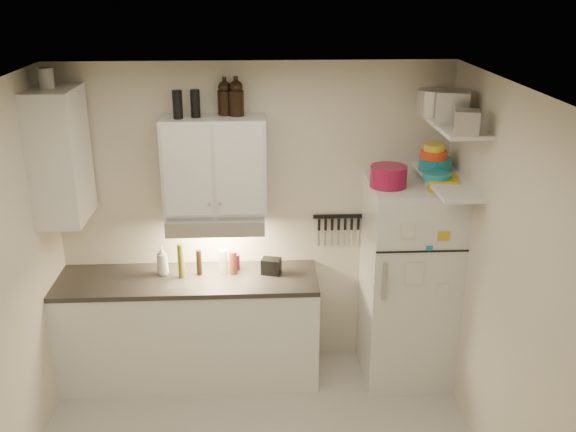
{
  "coord_description": "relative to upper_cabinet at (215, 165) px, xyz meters",
  "views": [
    {
      "loc": [
        0.03,
        -3.5,
        3.2
      ],
      "look_at": [
        0.25,
        0.9,
        1.55
      ],
      "focal_mm": 40.0,
      "sensor_mm": 36.0,
      "label": 1
    }
  ],
  "objects": [
    {
      "name": "base_cabinet",
      "position": [
        -0.25,
        -0.14,
        -1.39
      ],
      "size": [
        2.1,
        0.6,
        0.88
      ],
      "primitive_type": "cube",
      "color": "white",
      "rests_on": "floor"
    },
    {
      "name": "back_wall",
      "position": [
        0.3,
        0.18,
        -0.53
      ],
      "size": [
        3.2,
        0.02,
        2.6
      ],
      "primitive_type": "cube",
      "color": "beige",
      "rests_on": "ground"
    },
    {
      "name": "range_hood",
      "position": [
        0.0,
        -0.06,
        -0.44
      ],
      "size": [
        0.76,
        0.46,
        0.12
      ],
      "primitive_type": "cube",
      "color": "silver",
      "rests_on": "back_wall"
    },
    {
      "name": "pepper_mill",
      "position": [
        0.12,
        -0.08,
        -0.81
      ],
      "size": [
        0.07,
        0.07,
        0.2
      ],
      "primitive_type": "cylinder",
      "rotation": [
        0.0,
        0.0,
        -0.17
      ],
      "color": "brown",
      "rests_on": "countertop"
    },
    {
      "name": "side_cabinet",
      "position": [
        -1.14,
        -0.14,
        0.12
      ],
      "size": [
        0.33,
        0.55,
        1.0
      ],
      "primitive_type": "cube",
      "color": "white",
      "rests_on": "left_wall"
    },
    {
      "name": "plates",
      "position": [
        1.67,
        -0.31,
        -0.02
      ],
      "size": [
        0.23,
        0.23,
        0.05
      ],
      "primitive_type": "cylinder",
      "rotation": [
        0.0,
        0.0,
        0.11
      ],
      "color": "teal",
      "rests_on": "shelf_lo"
    },
    {
      "name": "shelf_lo",
      "position": [
        1.75,
        -0.31,
        -0.07
      ],
      "size": [
        0.3,
        0.95,
        0.03
      ],
      "primitive_type": "cube",
      "color": "white",
      "rests_on": "right_wall"
    },
    {
      "name": "upper_cabinet",
      "position": [
        0.0,
        0.0,
        0.0
      ],
      "size": [
        0.8,
        0.33,
        0.75
      ],
      "primitive_type": "cube",
      "color": "white",
      "rests_on": "back_wall"
    },
    {
      "name": "thermos_b",
      "position": [
        -0.25,
        -0.05,
        0.48
      ],
      "size": [
        0.08,
        0.08,
        0.21
      ],
      "primitive_type": "cylinder",
      "rotation": [
        0.0,
        0.0,
        0.09
      ],
      "color": "black",
      "rests_on": "upper_cabinet"
    },
    {
      "name": "knife_strip",
      "position": [
        1.0,
        0.15,
        -0.51
      ],
      "size": [
        0.42,
        0.02,
        0.03
      ],
      "primitive_type": "cube",
      "color": "black",
      "rests_on": "back_wall"
    },
    {
      "name": "spice_jar",
      "position": [
        1.64,
        -0.21,
        -0.07
      ],
      "size": [
        0.08,
        0.08,
        0.11
      ],
      "primitive_type": "cylinder",
      "rotation": [
        0.0,
        0.0,
        0.2
      ],
      "color": "silver",
      "rests_on": "fridge"
    },
    {
      "name": "ceiling",
      "position": [
        0.3,
        -1.33,
        0.78
      ],
      "size": [
        3.2,
        3.0,
        0.02
      ],
      "primitive_type": "cube",
      "color": "silver",
      "rests_on": "ground"
    },
    {
      "name": "vinegar_bottle",
      "position": [
        -0.15,
        -0.08,
        -0.8
      ],
      "size": [
        0.06,
        0.06,
        0.22
      ],
      "primitive_type": "cylinder",
      "rotation": [
        0.0,
        0.0,
        -0.28
      ],
      "color": "black",
      "rests_on": "countertop"
    },
    {
      "name": "countertop",
      "position": [
        -0.25,
        -0.14,
        -0.93
      ],
      "size": [
        2.1,
        0.62,
        0.04
      ],
      "primitive_type": "cube",
      "color": "#2D2A26",
      "rests_on": "base_cabinet"
    },
    {
      "name": "soap_bottle",
      "position": [
        -0.45,
        -0.06,
        -0.77
      ],
      "size": [
        0.11,
        0.11,
        0.28
      ],
      "primitive_type": "imported",
      "rotation": [
        0.0,
        0.0,
        -0.05
      ],
      "color": "white",
      "rests_on": "countertop"
    },
    {
      "name": "shelf_hi",
      "position": [
        1.75,
        -0.31,
        0.38
      ],
      "size": [
        0.3,
        0.95,
        0.03
      ],
      "primitive_type": "cube",
      "color": "white",
      "rests_on": "right_wall"
    },
    {
      "name": "growler_b",
      "position": [
        0.18,
        0.04,
        0.51
      ],
      "size": [
        0.14,
        0.14,
        0.28
      ],
      "primitive_type": null,
      "rotation": [
        0.0,
        0.0,
        -0.23
      ],
      "color": "black",
      "rests_on": "upper_cabinet"
    },
    {
      "name": "dutch_oven",
      "position": [
        1.32,
        -0.23,
        -0.04
      ],
      "size": [
        0.29,
        0.29,
        0.16
      ],
      "primitive_type": "cylinder",
      "rotation": [
        0.0,
        0.0,
        0.04
      ],
      "color": "maroon",
      "rests_on": "fridge"
    },
    {
      "name": "side_jar",
      "position": [
        -1.16,
        -0.14,
        0.7
      ],
      "size": [
        0.13,
        0.13,
        0.14
      ],
      "primitive_type": "cylinder",
      "rotation": [
        0.0,
        0.0,
        0.28
      ],
      "color": "silver",
      "rests_on": "side_cabinet"
    },
    {
      "name": "caddy",
      "position": [
        0.43,
        -0.09,
        -0.84
      ],
      "size": [
        0.18,
        0.15,
        0.13
      ],
      "primitive_type": "cube",
      "rotation": [
        0.0,
        0.0,
        -0.28
      ],
      "color": "black",
      "rests_on": "countertop"
    },
    {
      "name": "bowl_teal",
      "position": [
        1.72,
        -0.07,
        0.0
      ],
      "size": [
        0.26,
        0.26,
        0.1
      ],
      "primitive_type": "cylinder",
      "color": "teal",
      "rests_on": "shelf_lo"
    },
    {
      "name": "bowl_yellow",
      "position": [
        1.7,
        -0.1,
        0.14
      ],
      "size": [
        0.16,
        0.16,
        0.05
      ],
      "primitive_type": "cylinder",
      "color": "yellow",
      "rests_on": "bowl_orange"
    },
    {
      "name": "stock_pot",
      "position": [
        1.67,
        -0.07,
        0.49
      ],
      "size": [
        0.34,
        0.34,
        0.19
      ],
      "primitive_type": "cylinder",
      "rotation": [
        0.0,
        0.0,
        -0.32
      ],
      "color": "silver",
      "rests_on": "shelf_hi"
    },
    {
      "name": "thermos_a",
      "position": [
        -0.13,
        -0.0,
        0.48
      ],
      "size": [
        0.08,
        0.08,
        0.21
      ],
      "primitive_type": "cylinder",
      "rotation": [
        0.0,
        0.0,
        0.06
      ],
      "color": "black",
      "rests_on": "upper_cabinet"
    },
    {
      "name": "tin_b",
      "position": [
        1.72,
        -0.71,
        0.47
      ],
      "size": [
        0.2,
        0.2,
        0.16
      ],
      "primitive_type": "cube",
      "rotation": [
        0.0,
        0.0,
        -0.25
      ],
      "color": "#AAAAAD",
      "rests_on": "shelf_hi"
    },
    {
      "name": "growler_a",
      "position": [
        0.09,
        0.08,
        0.51
      ],
      "size": [
        0.14,
        0.14,
        0.27
      ],
      "primitive_type": null,
      "rotation": [
        0.0,
        0.0,
        -0.27
      ],
      "color": "black",
      "rests_on": "upper_cabinet"
    },
    {
      "name": "book_stack",
      "position": [
        1.72,
        -0.3,
        -0.08
      ],
      "size": [
        0.26,
        0.3,
        0.09
      ],
      "primitive_type": "cube",
      "rotation": [
        0.0,
        0.0,
        -0.19
      ],
      "color": "gold",
      "rests_on": "fridge"
    },
    {
      "name": "red_jar",
      "position": [
        0.14,
        0.01,
        -0.84
      ],
      "size": [
        0.09,
        0.09,
        0.13
      ],
      "primitive_type": "cylinder",
      "rotation": [
        0.0,
        0.0,
        -0.4
      ],
      "color": "maroon",
      "rests_on": "countertop"
    },
    {
      "name": "oil_bottle",
      "position": [
        -0.29,
        -0.12,
        -0.76
      ],
      "size": [
        0.07,
        0.07,
        0.29
      ],
      "primitive_type": "cylinder",
      "rotation": [
        0.0,
        0.0,
        0.21
      ],
      "color": "#626619",
      "rests_on": "countertop"
    },
    {
      "name": "bowl_orange",
      "position": [
        1.7,
        -0.1,
        0.08
      ],
      "size": [
        0.21,
        0.21,
        0.06
      ],
      "primitive_type": "cylinder",
      "color": "#F53C17",
      "rests_on": "bowl_teal"
    },
    {
      "name": "clear_bottle",
      "position": [
        0.04,
        -0.04,
        -0.81
      ],
      "size": [
        0.08,
        0.08,
        0.2
      ],
      "primitive_type": "cylinder",
      "rotation": [
        0.0,
        0.0,
        0.14
      ],
      "color": "silver",
      "rests_on": "countertop"
    },
    {
      "name": "fridge",
      "position": [
        1.55,
        -0.18,
        -0.98
      ],
      "size": [
        0.7,
        0.68,
        1.7
      ],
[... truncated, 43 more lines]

